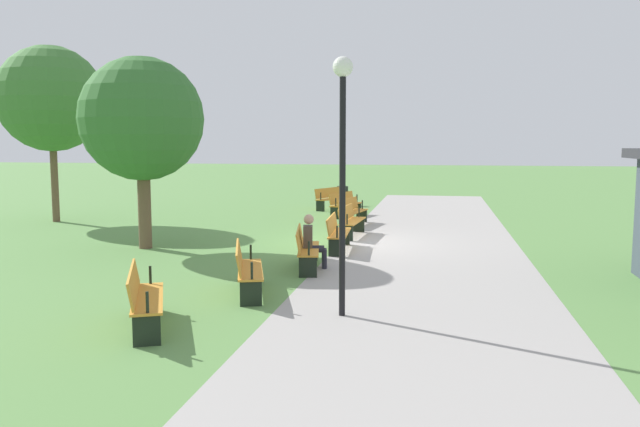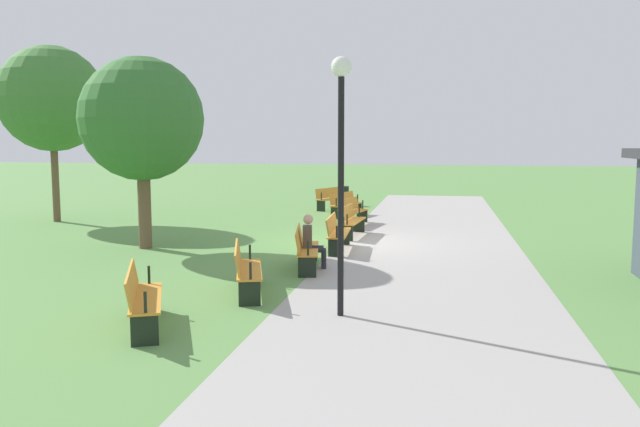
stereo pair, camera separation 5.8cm
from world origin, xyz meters
The scene contains 15 objects.
ground_plane centered at (0.00, 0.00, 0.00)m, with size 120.00×120.00×0.00m, color #5B8C47.
path_paving centered at (0.00, 2.20, 0.00)m, with size 32.18×4.78×0.01m, color #A39E99.
bench_0 centered at (-8.60, -1.90, 0.48)m, with size 1.99×1.24×0.89m.
bench_1 centered at (-6.23, -1.01, 0.48)m, with size 2.02×1.03×0.89m.
bench_2 centered at (-3.78, -0.41, 0.48)m, with size 2.02×0.82×0.89m.
bench_3 centered at (-1.27, -0.11, 0.48)m, with size 1.99×0.59×0.89m.
bench_4 centered at (1.27, -0.11, 0.48)m, with size 1.99×0.59×0.89m.
bench_5 centered at (3.78, -0.41, 0.48)m, with size 2.02×0.82×0.89m.
bench_6 centered at (6.23, -1.01, 0.48)m, with size 2.02×1.03×0.89m.
bench_7 centered at (8.60, -1.90, 0.48)m, with size 1.99×1.24×0.89m.
person_seated centered at (3.68, -0.28, 0.64)m, with size 0.39×0.56×1.20m.
tree_0 centered at (-2.80, -10.71, 4.24)m, with size 3.62×3.62×6.06m.
tree_1 centered at (1.85, -5.11, 3.35)m, with size 3.19×3.19×4.97m.
lamp_post centered at (7.39, 0.94, 2.84)m, with size 0.32×0.32×4.10m.
trash_bin centered at (-10.37, -1.71, 0.42)m, with size 0.49×0.49×0.84m, color black.
Camera 2 is at (17.32, 2.48, 2.79)m, focal length 35.85 mm.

